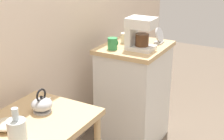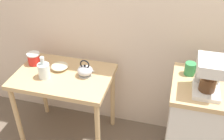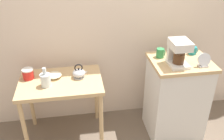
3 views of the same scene
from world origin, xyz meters
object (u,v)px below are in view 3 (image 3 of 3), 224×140
Objects in this scene: mug_small_cream at (180,52)px; mug_tall_green at (160,53)px; mug_dark_teal at (193,50)px; table_clock at (204,61)px; teakettle at (79,73)px; bowl_stoneware at (54,75)px; glass_carafe_vase at (46,80)px; coffee_maker at (178,51)px; canister_enamel at (28,74)px.

mug_small_cream is 0.21m from mug_tall_green.
table_clock is (-0.02, -0.28, 0.02)m from mug_dark_teal.
mug_dark_teal is at bearing -0.66° from teakettle.
glass_carafe_vase reaches higher than bowl_stoneware.
bowl_stoneware is at bearing 171.76° from teakettle.
canister_enamel is at bearing 169.76° from coffee_maker.
glass_carafe_vase is 0.26m from canister_enamel.
glass_carafe_vase is at bearing -161.13° from teakettle.
canister_enamel is 0.82× the size of table_clock.
mug_tall_green is (1.37, -0.09, 0.18)m from canister_enamel.
table_clock is (1.46, -0.33, 0.22)m from bowl_stoneware.
canister_enamel is at bearing 176.24° from mug_tall_green.
glass_carafe_vase is 2.35× the size of mug_dark_teal.
mug_small_cream is (0.10, 0.18, -0.10)m from coffee_maker.
coffee_maker reaches higher than bowl_stoneware.
mug_tall_green is (0.85, -0.03, 0.18)m from teakettle.
glass_carafe_vase is (-0.33, -0.11, 0.02)m from teakettle.
mug_tall_green is at bearing 179.45° from mug_small_cream.
canister_enamel is at bearing 176.67° from mug_small_cream.
mug_tall_green is at bearing 122.14° from coffee_maker.
bowl_stoneware is at bearing 178.01° from mug_dark_teal.
mug_small_cream is (1.40, 0.08, 0.16)m from glass_carafe_vase.
canister_enamel is 1.35× the size of mug_dark_teal.
bowl_stoneware is 1.81× the size of mug_dark_teal.
teakettle is 1.25m from table_clock.
coffee_maker is at bearing -57.86° from mug_tall_green.
table_clock reaches higher than mug_small_cream.
table_clock is at bearing -11.73° from canister_enamel.
coffee_maker is 1.86× the size of table_clock.
coffee_maker reaches higher than mug_tall_green.
canister_enamel is 1.30× the size of mug_small_cream.
mug_tall_green is (-0.21, 0.00, 0.00)m from mug_small_cream.
bowl_stoneware is at bearing 167.05° from table_clock.
canister_enamel is at bearing 173.51° from teakettle.
mug_tall_green is at bearing 3.96° from glass_carafe_vase.
canister_enamel is 1.39m from mug_tall_green.
mug_dark_teal is 0.61× the size of table_clock.
coffee_maker reaches higher than mug_small_cream.
table_clock is (1.53, -0.18, 0.17)m from glass_carafe_vase.
mug_tall_green reaches higher than teakettle.
glass_carafe_vase is 2.25× the size of mug_small_cream.
bowl_stoneware is 1.34× the size of canister_enamel.
bowl_stoneware is 1.49m from mug_dark_teal.
canister_enamel is at bearing 137.76° from glass_carafe_vase.
mug_tall_green is (-0.11, 0.18, -0.09)m from coffee_maker.
mug_small_cream is at bearing -3.33° from canister_enamel.
mug_dark_teal is at bearing 85.75° from table_clock.
glass_carafe_vase is at bearing -176.35° from mug_dark_teal.
mug_dark_teal is (0.15, 0.02, -0.00)m from mug_small_cream.
mug_dark_teal is at bearing 2.66° from mug_tall_green.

